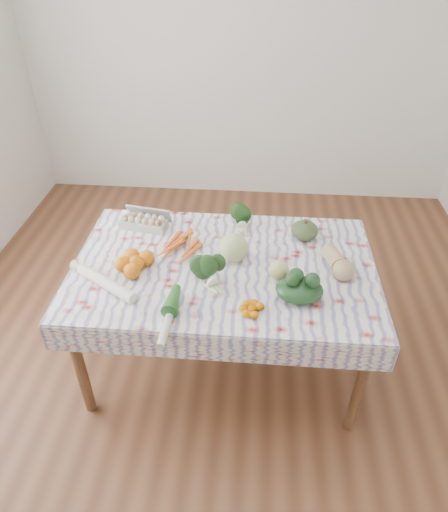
{
  "coord_description": "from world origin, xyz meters",
  "views": [
    {
      "loc": [
        0.16,
        -1.98,
        2.3
      ],
      "look_at": [
        0.0,
        0.0,
        0.82
      ],
      "focal_mm": 32.0,
      "sensor_mm": 36.0,
      "label": 1
    }
  ],
  "objects_px": {
    "dining_table": "(224,276)",
    "grapefruit": "(279,270)",
    "butternut_squash": "(338,262)",
    "kabocha_squash": "(305,230)",
    "cabbage": "(234,248)",
    "egg_carton": "(143,223)"
  },
  "relations": [
    {
      "from": "egg_carton",
      "to": "cabbage",
      "type": "relative_size",
      "value": 1.78
    },
    {
      "from": "kabocha_squash",
      "to": "grapefruit",
      "type": "height_order",
      "value": "same"
    },
    {
      "from": "kabocha_squash",
      "to": "egg_carton",
      "type": "bearing_deg",
      "value": 178.51
    },
    {
      "from": "cabbage",
      "to": "butternut_squash",
      "type": "distance_m",
      "value": 0.57
    },
    {
      "from": "dining_table",
      "to": "kabocha_squash",
      "type": "relative_size",
      "value": 9.93
    },
    {
      "from": "butternut_squash",
      "to": "cabbage",
      "type": "bearing_deg",
      "value": 156.91
    },
    {
      "from": "dining_table",
      "to": "egg_carton",
      "type": "relative_size",
      "value": 5.6
    },
    {
      "from": "dining_table",
      "to": "egg_carton",
      "type": "xyz_separation_m",
      "value": [
        -0.52,
        0.33,
        0.12
      ]
    },
    {
      "from": "kabocha_squash",
      "to": "butternut_squash",
      "type": "height_order",
      "value": "butternut_squash"
    },
    {
      "from": "cabbage",
      "to": "grapefruit",
      "type": "relative_size",
      "value": 1.52
    },
    {
      "from": "egg_carton",
      "to": "grapefruit",
      "type": "relative_size",
      "value": 2.71
    },
    {
      "from": "cabbage",
      "to": "grapefruit",
      "type": "bearing_deg",
      "value": -29.82
    },
    {
      "from": "dining_table",
      "to": "butternut_squash",
      "type": "distance_m",
      "value": 0.63
    },
    {
      "from": "kabocha_squash",
      "to": "cabbage",
      "type": "relative_size",
      "value": 1.0
    },
    {
      "from": "dining_table",
      "to": "grapefruit",
      "type": "bearing_deg",
      "value": -16.88
    },
    {
      "from": "butternut_squash",
      "to": "egg_carton",
      "type": "bearing_deg",
      "value": 146.15
    },
    {
      "from": "kabocha_squash",
      "to": "dining_table",
      "type": "bearing_deg",
      "value": -146.37
    },
    {
      "from": "butternut_squash",
      "to": "grapefruit",
      "type": "relative_size",
      "value": 2.39
    },
    {
      "from": "grapefruit",
      "to": "egg_carton",
      "type": "bearing_deg",
      "value": 153.0
    },
    {
      "from": "dining_table",
      "to": "grapefruit",
      "type": "height_order",
      "value": "grapefruit"
    },
    {
      "from": "dining_table",
      "to": "cabbage",
      "type": "distance_m",
      "value": 0.18
    },
    {
      "from": "egg_carton",
      "to": "kabocha_squash",
      "type": "height_order",
      "value": "kabocha_squash"
    }
  ]
}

